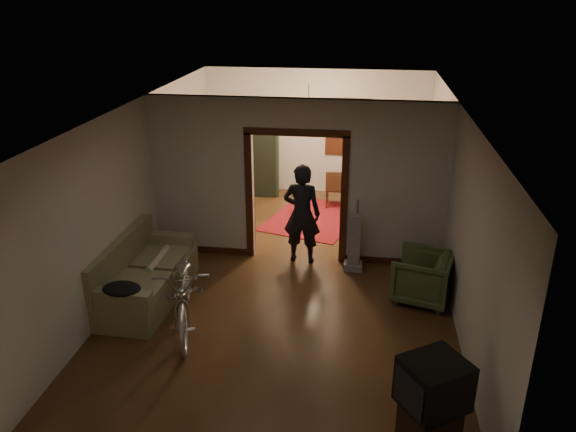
% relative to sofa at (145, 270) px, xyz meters
% --- Properties ---
extents(floor, '(5.00, 8.50, 0.01)m').
position_rel_sofa_xyz_m(floor, '(2.08, 1.00, -0.48)').
color(floor, '#3B2412').
rests_on(floor, ground).
extents(ceiling, '(5.00, 8.50, 0.01)m').
position_rel_sofa_xyz_m(ceiling, '(2.08, 1.00, 2.32)').
color(ceiling, white).
rests_on(ceiling, floor).
extents(wall_back, '(5.00, 0.02, 2.80)m').
position_rel_sofa_xyz_m(wall_back, '(2.08, 5.25, 0.92)').
color(wall_back, beige).
rests_on(wall_back, floor).
extents(wall_left, '(0.02, 8.50, 2.80)m').
position_rel_sofa_xyz_m(wall_left, '(-0.42, 1.00, 0.92)').
color(wall_left, beige).
rests_on(wall_left, floor).
extents(wall_right, '(0.02, 8.50, 2.80)m').
position_rel_sofa_xyz_m(wall_right, '(4.58, 1.00, 0.92)').
color(wall_right, beige).
rests_on(wall_right, floor).
extents(partition_wall, '(5.00, 0.14, 2.80)m').
position_rel_sofa_xyz_m(partition_wall, '(2.08, 1.75, 0.92)').
color(partition_wall, beige).
rests_on(partition_wall, floor).
extents(door_casing, '(1.74, 0.20, 2.32)m').
position_rel_sofa_xyz_m(door_casing, '(2.08, 1.75, 0.62)').
color(door_casing, '#3B190D').
rests_on(door_casing, floor).
extents(far_window, '(0.98, 0.06, 1.28)m').
position_rel_sofa_xyz_m(far_window, '(2.78, 5.21, 1.07)').
color(far_window, black).
rests_on(far_window, wall_back).
extents(chandelier, '(0.24, 0.24, 0.24)m').
position_rel_sofa_xyz_m(chandelier, '(2.08, 3.50, 1.87)').
color(chandelier, '#FFE0A5').
rests_on(chandelier, ceiling).
extents(light_switch, '(0.08, 0.01, 0.12)m').
position_rel_sofa_xyz_m(light_switch, '(3.13, 1.67, 0.77)').
color(light_switch, silver).
rests_on(light_switch, partition_wall).
extents(sofa, '(1.02, 2.13, 0.96)m').
position_rel_sofa_xyz_m(sofa, '(0.00, 0.00, 0.00)').
color(sofa, '#70734D').
rests_on(sofa, floor).
extents(rolled_paper, '(0.10, 0.83, 0.10)m').
position_rel_sofa_xyz_m(rolled_paper, '(0.10, 0.30, 0.05)').
color(rolled_paper, beige).
rests_on(rolled_paper, sofa).
extents(jacket, '(0.52, 0.39, 0.15)m').
position_rel_sofa_xyz_m(jacket, '(0.05, -0.91, 0.20)').
color(jacket, black).
rests_on(jacket, sofa).
extents(bicycle, '(1.25, 2.17, 1.08)m').
position_rel_sofa_xyz_m(bicycle, '(0.82, -0.60, 0.06)').
color(bicycle, silver).
rests_on(bicycle, floor).
extents(armchair, '(1.03, 1.01, 0.76)m').
position_rel_sofa_xyz_m(armchair, '(4.14, 0.56, -0.10)').
color(armchair, '#4A5831').
rests_on(armchair, floor).
extents(tv_stand, '(0.67, 0.65, 0.45)m').
position_rel_sofa_xyz_m(tv_stand, '(3.99, -2.44, -0.25)').
color(tv_stand, black).
rests_on(tv_stand, floor).
extents(crt_tv, '(0.80, 0.79, 0.52)m').
position_rel_sofa_xyz_m(crt_tv, '(3.99, -2.44, 0.30)').
color(crt_tv, black).
rests_on(crt_tv, tv_stand).
extents(vacuum, '(0.35, 0.31, 1.00)m').
position_rel_sofa_xyz_m(vacuum, '(3.09, 1.40, 0.02)').
color(vacuum, gray).
rests_on(vacuum, floor).
extents(person, '(0.67, 0.47, 1.75)m').
position_rel_sofa_xyz_m(person, '(2.19, 1.61, 0.39)').
color(person, black).
rests_on(person, floor).
extents(oriental_rug, '(2.17, 2.51, 0.02)m').
position_rel_sofa_xyz_m(oriental_rug, '(2.21, 3.55, -0.47)').
color(oriental_rug, maroon).
rests_on(oriental_rug, floor).
extents(locker, '(0.95, 0.61, 1.79)m').
position_rel_sofa_xyz_m(locker, '(0.82, 4.89, 0.41)').
color(locker, '#1C2F1C').
rests_on(locker, floor).
extents(globe, '(0.27, 0.27, 0.27)m').
position_rel_sofa_xyz_m(globe, '(0.82, 4.89, 1.46)').
color(globe, '#1E5972').
rests_on(globe, locker).
extents(desk, '(1.14, 0.80, 0.76)m').
position_rel_sofa_xyz_m(desk, '(3.36, 4.51, -0.10)').
color(desk, black).
rests_on(desk, floor).
extents(desk_chair, '(0.38, 0.38, 0.84)m').
position_rel_sofa_xyz_m(desk_chair, '(2.59, 4.28, -0.06)').
color(desk_chair, black).
rests_on(desk_chair, floor).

